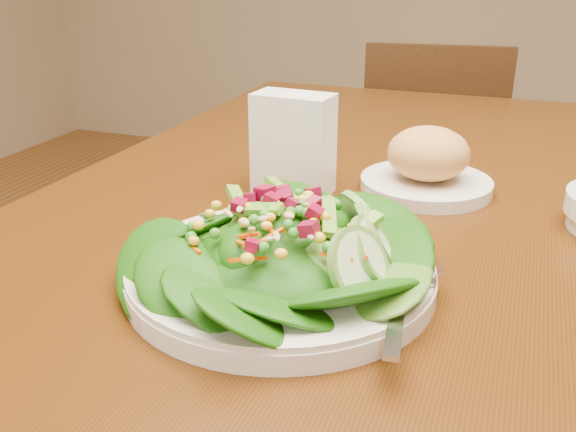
# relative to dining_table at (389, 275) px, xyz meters

# --- Properties ---
(dining_table) EXTENTS (0.90, 1.40, 0.75)m
(dining_table) POSITION_rel_dining_table_xyz_m (0.00, 0.00, 0.00)
(dining_table) COLOR #461F07
(dining_table) RESTS_ON ground_plane
(chair_far) EXTENTS (0.43, 0.43, 0.83)m
(chair_far) POSITION_rel_dining_table_xyz_m (-0.09, 1.02, -0.21)
(chair_far) COLOR #371D0E
(chair_far) RESTS_ON ground_plane
(salad_plate) EXTENTS (0.29, 0.29, 0.08)m
(salad_plate) POSITION_rel_dining_table_xyz_m (-0.05, -0.25, 0.13)
(salad_plate) COLOR silver
(salad_plate) RESTS_ON dining_table
(bread_plate) EXTENTS (0.17, 0.17, 0.09)m
(bread_plate) POSITION_rel_dining_table_xyz_m (0.03, 0.06, 0.14)
(bread_plate) COLOR silver
(bread_plate) RESTS_ON dining_table
(napkin_holder) EXTENTS (0.10, 0.06, 0.13)m
(napkin_holder) POSITION_rel_dining_table_xyz_m (-0.13, -0.00, 0.17)
(napkin_holder) COLOR white
(napkin_holder) RESTS_ON dining_table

